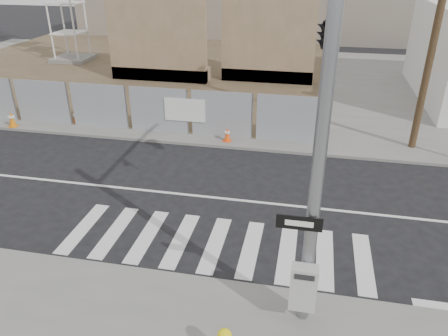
% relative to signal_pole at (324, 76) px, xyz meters
% --- Properties ---
extents(ground, '(100.00, 100.00, 0.00)m').
position_rel_signal_pole_xyz_m(ground, '(-2.49, 2.05, -4.78)').
color(ground, black).
rests_on(ground, ground).
extents(sidewalk_far, '(50.00, 20.00, 0.12)m').
position_rel_signal_pole_xyz_m(sidewalk_far, '(-2.49, 16.05, -4.72)').
color(sidewalk_far, slate).
rests_on(sidewalk_far, ground).
extents(signal_pole, '(0.96, 5.87, 7.00)m').
position_rel_signal_pole_xyz_m(signal_pole, '(0.00, 0.00, 0.00)').
color(signal_pole, gray).
rests_on(signal_pole, sidewalk_near).
extents(chain_link_fence, '(24.60, 0.04, 2.00)m').
position_rel_signal_pole_xyz_m(chain_link_fence, '(-12.49, 7.05, -3.66)').
color(chain_link_fence, gray).
rests_on(chain_link_fence, sidewalk_far).
extents(concrete_wall_left, '(6.00, 1.30, 8.00)m').
position_rel_signal_pole_xyz_m(concrete_wall_left, '(-9.49, 15.13, -1.40)').
color(concrete_wall_left, '#7A6549').
rests_on(concrete_wall_left, sidewalk_far).
extents(concrete_wall_right, '(5.50, 1.30, 8.00)m').
position_rel_signal_pole_xyz_m(concrete_wall_right, '(-2.99, 16.13, -1.40)').
color(concrete_wall_right, '#7A6549').
rests_on(concrete_wall_right, sidewalk_far).
extents(utility_pole_right, '(1.60, 0.28, 10.00)m').
position_rel_signal_pole_xyz_m(utility_pole_right, '(4.01, 7.55, 0.42)').
color(utility_pole_right, '#473621').
rests_on(utility_pole_right, sidewalk_far).
extents(traffic_cone_b, '(0.47, 0.47, 0.72)m').
position_rel_signal_pole_xyz_m(traffic_cone_b, '(-13.50, 6.27, -4.31)').
color(traffic_cone_b, orange).
rests_on(traffic_cone_b, sidewalk_far).
extents(traffic_cone_c, '(0.41, 0.41, 0.63)m').
position_rel_signal_pole_xyz_m(traffic_cone_c, '(-10.86, 7.26, -4.35)').
color(traffic_cone_c, '#D5420B').
rests_on(traffic_cone_c, sidewalk_far).
extents(traffic_cone_d, '(0.40, 0.40, 0.62)m').
position_rel_signal_pole_xyz_m(traffic_cone_d, '(-3.56, 6.59, -4.36)').
color(traffic_cone_d, '#FF4C0D').
rests_on(traffic_cone_d, sidewalk_far).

